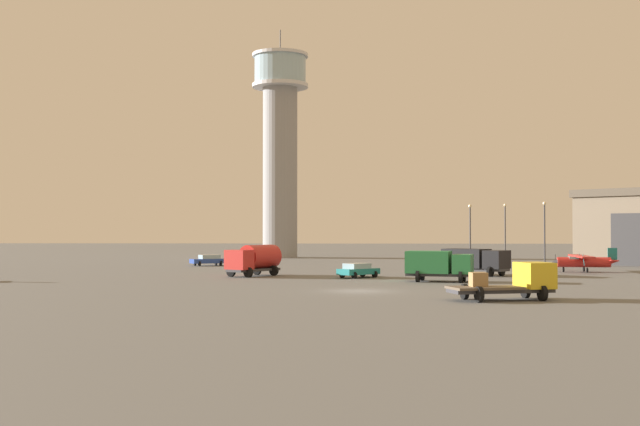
# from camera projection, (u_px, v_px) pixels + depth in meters

# --- Properties ---
(ground_plane) EXTENTS (400.00, 400.00, 0.00)m
(ground_plane) POSITION_uv_depth(u_px,v_px,m) (359.00, 291.00, 57.64)
(ground_plane) COLOR #60605E
(control_tower) EXTENTS (9.14, 9.14, 37.27)m
(control_tower) POSITION_uv_depth(u_px,v_px,m) (280.00, 140.00, 127.59)
(control_tower) COLOR gray
(control_tower) RESTS_ON ground_plane
(airplane_red) EXTENTS (6.92, 8.82, 2.59)m
(airplane_red) POSITION_uv_depth(u_px,v_px,m) (585.00, 261.00, 83.37)
(airplane_red) COLOR red
(airplane_red) RESTS_ON ground_plane
(truck_box_black) EXTENTS (6.53, 6.03, 2.61)m
(truck_box_black) POSITION_uv_depth(u_px,v_px,m) (475.00, 260.00, 77.56)
(truck_box_black) COLOR #38383D
(truck_box_black) RESTS_ON ground_plane
(truck_box_green) EXTENTS (6.10, 4.17, 2.66)m
(truck_box_green) POSITION_uv_depth(u_px,v_px,m) (438.00, 264.00, 68.06)
(truck_box_green) COLOR #38383D
(truck_box_green) RESTS_ON ground_plane
(truck_flatbed_yellow) EXTENTS (7.08, 4.37, 2.41)m
(truck_flatbed_yellow) POSITION_uv_depth(u_px,v_px,m) (516.00, 281.00, 50.32)
(truck_flatbed_yellow) COLOR #38383D
(truck_flatbed_yellow) RESTS_ON ground_plane
(truck_fuel_tanker_red) EXTENTS (5.20, 6.18, 3.04)m
(truck_fuel_tanker_red) POSITION_uv_depth(u_px,v_px,m) (255.00, 259.00, 76.28)
(truck_fuel_tanker_red) COLOR #38383D
(truck_fuel_tanker_red) RESTS_ON ground_plane
(car_teal) EXTENTS (4.15, 4.14, 1.37)m
(car_teal) POSITION_uv_depth(u_px,v_px,m) (358.00, 270.00, 73.56)
(car_teal) COLOR teal
(car_teal) RESTS_ON ground_plane
(car_blue) EXTENTS (4.57, 3.75, 1.37)m
(car_blue) POSITION_uv_depth(u_px,v_px,m) (208.00, 260.00, 98.35)
(car_blue) COLOR #2847A8
(car_blue) RESTS_ON ground_plane
(light_post_west) EXTENTS (0.44, 0.44, 7.79)m
(light_post_west) POSITION_uv_depth(u_px,v_px,m) (470.00, 228.00, 100.14)
(light_post_west) COLOR #38383D
(light_post_west) RESTS_ON ground_plane
(light_post_north) EXTENTS (0.44, 0.44, 8.26)m
(light_post_north) POSITION_uv_depth(u_px,v_px,m) (505.00, 227.00, 111.61)
(light_post_north) COLOR #38383D
(light_post_north) RESTS_ON ground_plane
(light_post_centre) EXTENTS (0.44, 0.44, 8.05)m
(light_post_centre) POSITION_uv_depth(u_px,v_px,m) (545.00, 227.00, 97.97)
(light_post_centre) COLOR #38383D
(light_post_centre) RESTS_ON ground_plane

